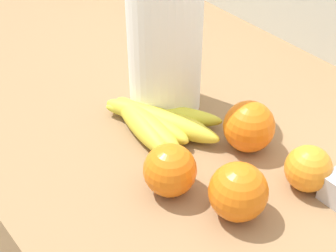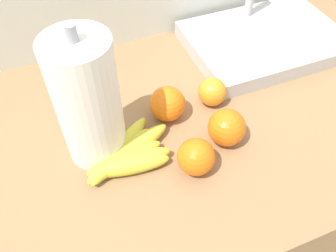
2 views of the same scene
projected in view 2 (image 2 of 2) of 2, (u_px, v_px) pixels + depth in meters
The scene contains 9 objects.
counter at pixel (196, 205), 1.18m from camera, with size 1.79×0.70×0.91m, color olive.
wall_back at pixel (155, 91), 1.27m from camera, with size 2.19×0.06×1.30m, color silver.
banana_bunch at pixel (126, 157), 0.73m from camera, with size 0.22×0.16×0.04m.
orange_back_left at pixel (228, 127), 0.76m from camera, with size 0.08×0.08×0.08m, color orange.
orange_far_right at pixel (212, 92), 0.84m from camera, with size 0.07×0.07×0.07m, color orange.
orange_center at pixel (167, 104), 0.81m from camera, with size 0.08×0.08×0.08m, color orange.
orange_back_right at pixel (196, 157), 0.71m from camera, with size 0.08×0.08×0.08m, color orange.
paper_towel_roll at pixel (88, 103), 0.67m from camera, with size 0.13×0.13×0.31m.
sink_basin at pixel (265, 40), 1.00m from camera, with size 0.43×0.31×0.22m.
Camera 2 is at (-0.30, -0.49, 1.52)m, focal length 37.42 mm.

